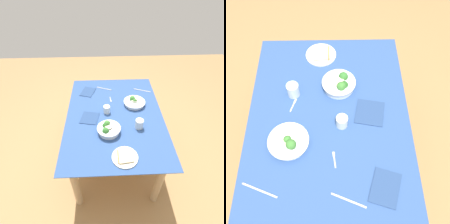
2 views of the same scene
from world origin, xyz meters
The scene contains 13 objects.
ground_plane centered at (0.00, 0.00, 0.00)m, with size 6.00×6.00×0.00m, color #9E7547.
dining_table centered at (0.00, 0.00, 0.60)m, with size 1.39×1.00×0.70m.
broccoli_bowl_far centered at (-0.16, 0.23, 0.73)m, with size 0.24×0.24×0.09m.
broccoli_bowl_near centered at (0.25, -0.07, 0.74)m, with size 0.22×0.22×0.10m.
bread_side_plate centered at (0.54, 0.06, 0.71)m, with size 0.22×0.22×0.03m.
water_glass_center centered at (-0.04, -0.08, 0.74)m, with size 0.07×0.07×0.08m, color silver.
water_glass_side centered at (0.20, 0.23, 0.75)m, with size 0.08×0.08×0.09m, color silver.
fork_by_far_bowl centered at (0.11, 0.23, 0.71)m, with size 0.10×0.04×0.00m.
fork_by_near_bowl centered at (-0.26, -0.03, 0.71)m, with size 0.10×0.02×0.00m.
table_knife_left centered at (-0.43, 0.37, 0.71)m, with size 0.21×0.01×0.00m, color #B7B7BC.
table_knife_right centered at (-0.49, -0.10, 0.71)m, with size 0.20×0.01×0.00m, color #B7B7BC.
napkin_folded_upper centered at (0.04, -0.26, 0.71)m, with size 0.18×0.17×0.01m, color navy.
napkin_folded_lower centered at (-0.43, -0.30, 0.71)m, with size 0.19×0.15×0.01m, color navy.
Camera 2 is at (-0.80, -0.04, 2.10)m, focal length 41.64 mm.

